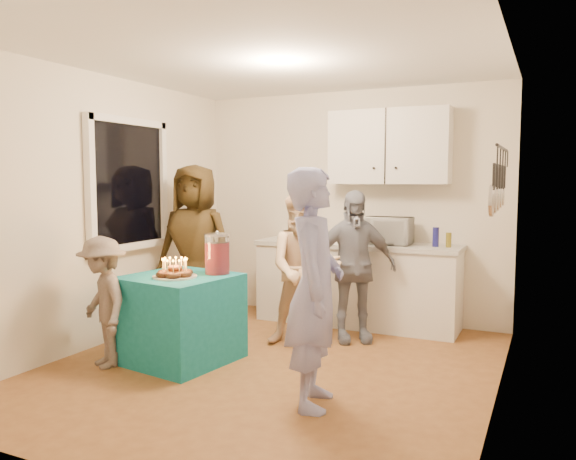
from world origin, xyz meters
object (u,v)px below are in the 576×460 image
at_px(woman_back_left, 195,247).
at_px(child_near_left, 103,302).
at_px(microwave, 387,231).
at_px(woman_back_right, 352,266).
at_px(man_birthday, 315,288).
at_px(counter, 357,286).
at_px(party_table, 180,318).
at_px(woman_back_center, 304,269).
at_px(punch_jar, 217,255).

relative_size(woman_back_left, child_near_left, 1.57).
relative_size(microwave, woman_back_right, 0.35).
height_order(microwave, man_birthday, man_birthday).
distance_m(counter, microwave, 0.71).
bearing_deg(counter, man_birthday, -79.02).
distance_m(party_table, woman_back_right, 1.74).
xyz_separation_m(counter, woman_back_center, (-0.22, -0.95, 0.31)).
bearing_deg(man_birthday, child_near_left, 74.66).
bearing_deg(man_birthday, counter, -4.70).
distance_m(counter, party_table, 2.12).
height_order(party_table, punch_jar, punch_jar).
relative_size(party_table, man_birthday, 0.51).
xyz_separation_m(party_table, man_birthday, (1.45, -0.40, 0.46)).
bearing_deg(counter, woman_back_left, -150.61).
bearing_deg(punch_jar, party_table, -138.97).
distance_m(man_birthday, woman_back_center, 1.47).
distance_m(punch_jar, woman_back_left, 1.10).
distance_m(microwave, man_birthday, 2.28).
bearing_deg(man_birthday, punch_jar, 46.92).
relative_size(punch_jar, woman_back_right, 0.23).
distance_m(party_table, punch_jar, 0.64).
bearing_deg(child_near_left, woman_back_left, 121.17).
bearing_deg(woman_back_center, microwave, 35.69).
relative_size(punch_jar, man_birthday, 0.20).
bearing_deg(woman_back_right, counter, 72.26).
height_order(microwave, woman_back_center, woman_back_center).
relative_size(man_birthday, woman_back_center, 1.14).
bearing_deg(counter, punch_jar, -114.78).
height_order(microwave, child_near_left, microwave).
height_order(party_table, woman_back_left, woman_back_left).
bearing_deg(microwave, child_near_left, -131.37).
relative_size(woman_back_left, woman_back_right, 1.17).
height_order(party_table, woman_back_right, woman_back_right).
xyz_separation_m(punch_jar, woman_back_right, (0.92, 1.00, -0.18)).
bearing_deg(punch_jar, microwave, 56.38).
relative_size(microwave, man_birthday, 0.31).
relative_size(woman_back_left, woman_back_center, 1.19).
bearing_deg(child_near_left, counter, 86.64).
relative_size(party_table, woman_back_right, 0.57).
xyz_separation_m(counter, woman_back_right, (0.16, -0.64, 0.32)).
distance_m(man_birthday, woman_back_left, 2.42).
height_order(counter, woman_back_right, woman_back_right).
relative_size(counter, punch_jar, 6.47).
bearing_deg(microwave, woman_back_center, -122.44).
bearing_deg(woman_back_center, woman_back_left, 151.90).
distance_m(counter, punch_jar, 1.88).
bearing_deg(party_table, counter, 61.49).
bearing_deg(woman_back_right, punch_jar, -164.69).
bearing_deg(woman_back_left, child_near_left, -96.59).
relative_size(party_table, child_near_left, 0.76).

